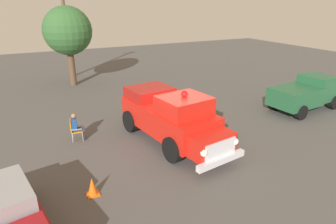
# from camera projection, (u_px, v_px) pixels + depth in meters

# --- Properties ---
(ground_plane) EXTENTS (60.00, 60.00, 0.00)m
(ground_plane) POSITION_uv_depth(u_px,v_px,m) (179.00, 145.00, 12.80)
(ground_plane) COLOR #514F4C
(vintage_fire_truck) EXTENTS (6.20, 3.09, 2.59)m
(vintage_fire_truck) POSITION_uv_depth(u_px,v_px,m) (171.00, 116.00, 12.74)
(vintage_fire_truck) COLOR black
(vintage_fire_truck) RESTS_ON ground
(classic_hot_rod) EXTENTS (4.63, 2.65, 1.46)m
(classic_hot_rod) POSITION_uv_depth(u_px,v_px,m) (2.00, 219.00, 7.34)
(classic_hot_rod) COLOR black
(classic_hot_rod) RESTS_ON ground
(parked_pickup) EXTENTS (2.39, 4.95, 1.90)m
(parked_pickup) POSITION_uv_depth(u_px,v_px,m) (307.00, 93.00, 16.70)
(parked_pickup) COLOR black
(parked_pickup) RESTS_ON ground
(lawn_chair_near_truck) EXTENTS (0.58, 0.57, 1.02)m
(lawn_chair_near_truck) POSITION_uv_depth(u_px,v_px,m) (74.00, 128.00, 13.00)
(lawn_chair_near_truck) COLOR #B7BABF
(lawn_chair_near_truck) RESTS_ON ground
(spectator_seated) EXTENTS (0.46, 0.59, 1.29)m
(spectator_seated) POSITION_uv_depth(u_px,v_px,m) (77.00, 126.00, 13.00)
(spectator_seated) COLOR #383842
(spectator_seated) RESTS_ON ground
(oak_tree_left) EXTENTS (3.42, 3.42, 5.69)m
(oak_tree_left) POSITION_uv_depth(u_px,v_px,m) (68.00, 31.00, 20.62)
(oak_tree_left) COLOR brown
(oak_tree_left) RESTS_ON ground
(utility_pole) EXTENTS (0.37, 1.70, 6.92)m
(utility_pole) POSITION_uv_depth(u_px,v_px,m) (67.00, 33.00, 23.18)
(utility_pole) COLOR brown
(utility_pole) RESTS_ON ground
(traffic_cone) EXTENTS (0.40, 0.40, 0.64)m
(traffic_cone) POSITION_uv_depth(u_px,v_px,m) (92.00, 187.00, 9.38)
(traffic_cone) COLOR orange
(traffic_cone) RESTS_ON ground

